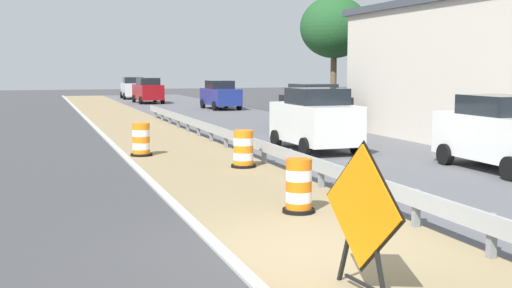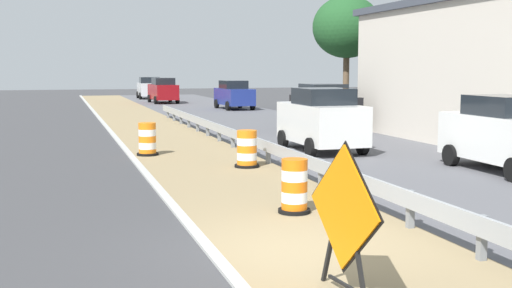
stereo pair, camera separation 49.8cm
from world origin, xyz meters
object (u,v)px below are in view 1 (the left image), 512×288
(warning_sign_diamond, at_px, (362,212))
(car_distant_a, at_px, (502,133))
(traffic_barrel_close, at_px, (243,151))
(car_lead_near_lane, at_px, (133,88))
(traffic_barrel_mid, at_px, (141,141))
(car_lead_far_lane, at_px, (315,120))
(car_trailing_far_lane, at_px, (148,91))
(car_mid_far_lane, at_px, (220,95))
(car_trailing_near_lane, at_px, (314,107))
(traffic_barrel_nearest, at_px, (299,188))

(warning_sign_diamond, height_order, car_distant_a, car_distant_a)
(traffic_barrel_close, height_order, car_lead_near_lane, car_lead_near_lane)
(traffic_barrel_mid, relative_size, car_distant_a, 0.25)
(car_lead_far_lane, height_order, car_distant_a, car_lead_far_lane)
(warning_sign_diamond, xyz_separation_m, car_distant_a, (8.53, 7.60, 0.00))
(traffic_barrel_close, distance_m, car_trailing_far_lane, 35.43)
(traffic_barrel_close, relative_size, car_mid_far_lane, 0.25)
(car_mid_far_lane, relative_size, car_distant_a, 0.98)
(traffic_barrel_close, xyz_separation_m, car_distant_a, (6.73, -2.97, 0.57))
(traffic_barrel_close, bearing_deg, car_lead_far_lane, 38.10)
(traffic_barrel_close, xyz_separation_m, car_lead_far_lane, (3.53, 2.77, 0.61))
(traffic_barrel_close, height_order, car_mid_far_lane, car_mid_far_lane)
(traffic_barrel_mid, xyz_separation_m, car_distant_a, (9.18, -6.42, 0.57))
(traffic_barrel_close, height_order, car_trailing_far_lane, car_trailing_far_lane)
(traffic_barrel_close, height_order, car_trailing_near_lane, car_trailing_near_lane)
(traffic_barrel_nearest, height_order, traffic_barrel_close, traffic_barrel_nearest)
(traffic_barrel_nearest, height_order, car_distant_a, car_distant_a)
(traffic_barrel_nearest, xyz_separation_m, traffic_barrel_close, (0.77, 6.03, -0.00))
(car_trailing_far_lane, bearing_deg, car_distant_a, -176.82)
(traffic_barrel_mid, xyz_separation_m, car_trailing_near_lane, (9.00, 6.15, 0.59))
(car_lead_far_lane, xyz_separation_m, car_trailing_far_lane, (-0.44, 32.52, -0.06))
(traffic_barrel_close, bearing_deg, car_mid_far_lane, 75.62)
(traffic_barrel_nearest, bearing_deg, traffic_barrel_close, 82.72)
(car_lead_far_lane, xyz_separation_m, car_distant_a, (3.20, -5.74, -0.04))
(car_lead_far_lane, bearing_deg, traffic_barrel_mid, 83.23)
(traffic_barrel_close, height_order, traffic_barrel_mid, traffic_barrel_mid)
(car_trailing_near_lane, relative_size, car_lead_far_lane, 1.00)
(traffic_barrel_mid, height_order, car_trailing_far_lane, car_trailing_far_lane)
(traffic_barrel_mid, height_order, car_lead_far_lane, car_lead_far_lane)
(car_mid_far_lane, relative_size, car_trailing_far_lane, 0.97)
(car_trailing_near_lane, distance_m, car_distant_a, 12.57)
(car_distant_a, bearing_deg, car_lead_far_lane, -149.58)
(warning_sign_diamond, xyz_separation_m, car_trailing_near_lane, (8.35, 20.17, 0.02))
(car_lead_far_lane, bearing_deg, car_mid_far_lane, -7.94)
(traffic_barrel_nearest, bearing_deg, traffic_barrel_mid, 100.06)
(car_mid_far_lane, bearing_deg, car_lead_far_lane, -9.89)
(warning_sign_diamond, xyz_separation_m, car_lead_far_lane, (5.34, 13.34, 0.04))
(traffic_barrel_nearest, xyz_separation_m, car_lead_near_lane, (3.79, 49.17, 0.52))
(traffic_barrel_close, bearing_deg, warning_sign_diamond, -99.68)
(traffic_barrel_close, relative_size, car_lead_near_lane, 0.27)
(traffic_barrel_mid, xyz_separation_m, car_trailing_far_lane, (5.54, 31.84, 0.55))
(car_trailing_far_lane, xyz_separation_m, car_distant_a, (3.64, -38.26, 0.02))
(traffic_barrel_mid, xyz_separation_m, car_lead_near_lane, (5.47, 39.69, 0.52))
(car_lead_far_lane, relative_size, car_trailing_far_lane, 0.91)
(car_mid_far_lane, distance_m, car_trailing_far_lane, 10.03)
(car_lead_far_lane, bearing_deg, traffic_barrel_nearest, 153.65)
(warning_sign_diamond, height_order, traffic_barrel_mid, warning_sign_diamond)
(car_mid_far_lane, bearing_deg, traffic_barrel_mid, -24.28)
(car_lead_near_lane, distance_m, car_distant_a, 46.26)
(traffic_barrel_nearest, height_order, car_mid_far_lane, car_mid_far_lane)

